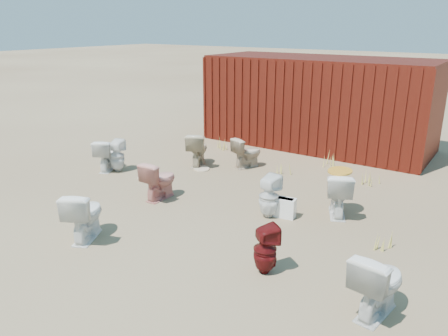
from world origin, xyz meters
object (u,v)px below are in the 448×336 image
Objects in this scene: toilet_front_a at (106,155)px; toilet_back_beige_left at (198,149)px; toilet_front_e at (378,283)px; toilet_back_yellowlid at (338,193)px; toilet_front_pink at (159,180)px; toilet_back_beige_right at (247,153)px; toilet_front_c at (85,215)px; loose_tank at (281,207)px; toilet_front_maroon at (265,249)px; toilet_back_e at (269,196)px; toilet_back_a at (117,156)px; shipping_container at (318,102)px.

toilet_front_a is 2.12m from toilet_back_beige_left.
toilet_front_e reaches higher than toilet_back_yellowlid.
toilet_front_pink is 1.06× the size of toilet_back_beige_right.
toilet_front_c is 1.63× the size of loose_tank.
toilet_front_pink is 2.65m from toilet_back_beige_right.
toilet_front_maroon is 1.83m from toilet_back_e.
toilet_back_yellowlid reaches higher than toilet_back_beige_right.
toilet_front_maroon is 1.40× the size of loose_tank.
toilet_back_a is at bearing -78.81° from toilet_front_c.
toilet_back_a reaches higher than toilet_front_maroon.
toilet_front_pink is at bearing 14.77° from toilet_front_maroon.
toilet_front_a is at bearing -122.44° from shipping_container.
shipping_container is 5.62m from toilet_front_pink.
toilet_back_a is 1.48× the size of loose_tank.
toilet_front_c is 4.53m from toilet_back_beige_right.
toilet_back_beige_right is at bearing -100.43° from shipping_container.
toilet_front_c is 1.13× the size of toilet_back_beige_right.
loose_tank is (3.02, -1.51, -0.23)m from toilet_back_beige_left.
toilet_back_beige_left reaches higher than toilet_front_maroon.
shipping_container is 5.84m from toilet_front_a.
toilet_back_beige_left is 3.29m from toilet_back_e.
toilet_back_beige_left is at bearing -148.39° from toilet_back_a.
shipping_container is 4.88m from toilet_back_yellowlid.
toilet_front_c reaches higher than toilet_front_a.
toilet_back_beige_right is 0.89× the size of toilet_back_yellowlid.
toilet_front_pink is 4.68m from toilet_front_e.
shipping_container is 8.11× the size of toilet_front_a.
toilet_front_e is at bearing -61.84° from shipping_container.
shipping_container is at bearing -100.31° from toilet_front_pink.
toilet_front_pink is 0.94× the size of toilet_back_yellowlid.
toilet_front_c is (-0.74, -7.39, -0.79)m from shipping_container.
toilet_front_e is (4.51, -1.24, 0.03)m from toilet_front_pink.
loose_tank is at bearing 161.62° from toilet_back_a.
toilet_back_beige_left reaches higher than toilet_front_a.
toilet_back_beige_right is (0.21, 4.53, -0.05)m from toilet_front_c.
shipping_container is 8.55× the size of toilet_front_maroon.
toilet_back_yellowlid is 1.23m from toilet_back_e.
loose_tank is (-0.78, -0.63, -0.23)m from toilet_back_yellowlid.
toilet_front_c is at bearing 94.17° from toilet_front_pink.
shipping_container is at bearing -123.43° from toilet_front_c.
toilet_front_maroon is 4.63m from toilet_back_beige_right.
toilet_back_beige_right is at bearing -120.41° from toilet_front_c.
shipping_container is 7.89× the size of toilet_front_pink.
toilet_back_beige_right reaches higher than toilet_front_maroon.
shipping_container is 5.63m from toilet_back_a.
toilet_front_e is at bearing -49.10° from loose_tank.
toilet_front_maroon reaches higher than loose_tank.
toilet_front_c is 4.29m from toilet_back_yellowlid.
shipping_container reaches higher than toilet_front_c.
toilet_back_yellowlid is (2.95, 3.12, -0.00)m from toilet_front_c.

